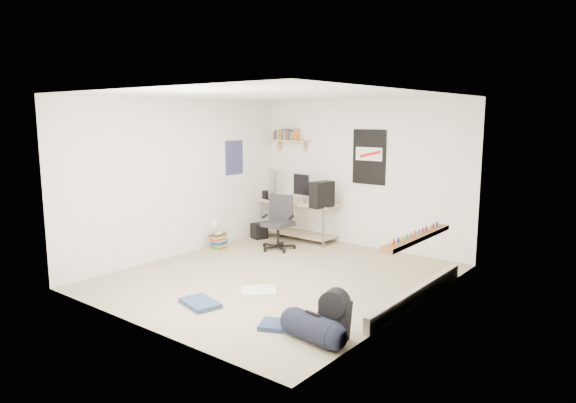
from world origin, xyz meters
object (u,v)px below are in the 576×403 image
Objects in this scene: duffel_bag at (313,328)px; book_stack at (219,240)px; office_chair at (278,221)px; backpack at (334,319)px; desk at (300,219)px.

book_stack is (-3.36, 1.97, 0.01)m from duffel_bag.
backpack is at bearing -66.01° from office_chair.
office_chair reaches higher than backpack.
backpack is (2.85, -3.22, -0.16)m from desk.
book_stack is at bearing -109.31° from desk.
duffel_bag reaches higher than backpack.
backpack is at bearing -26.94° from book_stack.
duffel_bag is at bearing -30.38° from book_stack.
book_stack is (-3.49, 1.77, -0.05)m from backpack.
backpack is 0.24m from duffel_bag.
duffel_bag is (2.57, -2.58, -0.35)m from office_chair.
desk is 1.59m from book_stack.
office_chair is 2.03× the size of book_stack.
duffel_bag reaches higher than book_stack.
desk is 4.38m from duffel_bag.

